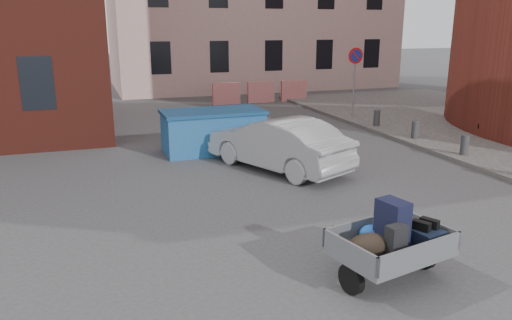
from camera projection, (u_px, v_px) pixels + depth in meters
name	position (u px, v px, depth m)	size (l,w,h in m)	color
ground	(323.00, 235.00, 8.81)	(120.00, 120.00, 0.00)	#38383A
no_parking_sign	(355.00, 68.00, 18.83)	(0.60, 0.09, 2.65)	gray
bollards	(465.00, 145.00, 13.71)	(0.22, 9.02, 0.55)	#3A3A3D
barriers	(261.00, 92.00, 23.68)	(4.70, 0.18, 1.00)	red
trailer	(390.00, 242.00, 7.10)	(1.79, 1.94, 1.20)	black
dumpster	(213.00, 131.00, 14.47)	(2.92, 1.52, 1.22)	#205C9B
silver_car	(278.00, 144.00, 12.70)	(1.41, 4.05, 1.34)	#9C9EA3
bicycle	(508.00, 121.00, 15.98)	(0.66, 1.90, 1.00)	black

